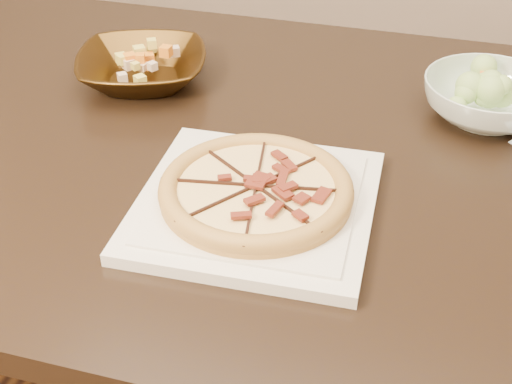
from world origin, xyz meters
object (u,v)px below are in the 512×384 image
salad_bowl (488,99)px  bronze_bowl (143,68)px  plate (256,204)px  pizza (256,190)px  dining_table (216,183)px

salad_bowl → bronze_bowl: bearing=-173.1°
plate → salad_bowl: 0.45m
pizza → salad_bowl: salad_bowl is taller
dining_table → bronze_bowl: size_ratio=6.93×
bronze_bowl → salad_bowl: bearing=6.9°
pizza → salad_bowl: 0.45m
plate → salad_bowl: bearing=53.1°
dining_table → bronze_bowl: (-0.19, 0.13, 0.12)m
dining_table → salad_bowl: salad_bowl is taller
salad_bowl → pizza: bearing=-126.9°
plate → bronze_bowl: bearing=137.1°
dining_table → bronze_bowl: bronze_bowl is taller
bronze_bowl → salad_bowl: (0.58, 0.07, 0.01)m
bronze_bowl → salad_bowl: 0.59m
plate → pizza: pizza is taller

